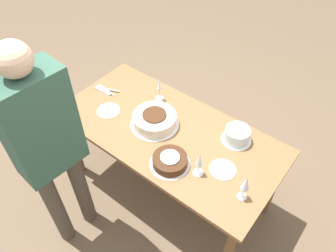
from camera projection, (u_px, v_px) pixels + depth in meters
The scene contains 12 objects.
ground_plane at pixel (168, 188), 2.94m from camera, with size 12.00×12.00×0.00m, color brown.
dining_table at pixel (168, 141), 2.49m from camera, with size 1.69×0.83×0.75m.
cake_center_white at pixel (155, 120), 2.42m from camera, with size 0.36×0.36×0.11m.
cake_front_chocolate at pixel (170, 161), 2.17m from camera, with size 0.28×0.28×0.08m.
cake_back_decorated at pixel (237, 135), 2.31m from camera, with size 0.22×0.22×0.11m.
wine_glass_near at pixel (199, 161), 2.05m from camera, with size 0.07×0.07×0.19m.
wine_glass_far at pixel (246, 184), 1.92m from camera, with size 0.06×0.06×0.20m.
wine_glass_extra at pixel (159, 87), 2.57m from camera, with size 0.07×0.07×0.20m.
dessert_plate_left at pixel (109, 111), 2.55m from camera, with size 0.18×0.18×0.01m.
dessert_plate_right at pixel (223, 170), 2.16m from camera, with size 0.18×0.18×0.01m.
fork_pile at pixel (105, 90), 2.72m from camera, with size 0.21×0.10×0.02m.
person_cutting at pixel (46, 141), 1.95m from camera, with size 0.25×0.42×1.71m.
Camera 1 is at (1.02, -1.30, 2.50)m, focal length 35.00 mm.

